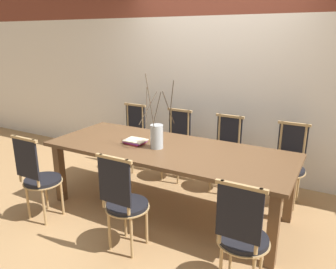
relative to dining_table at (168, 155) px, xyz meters
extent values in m
plane|color=#A87F51|center=(0.00, 0.00, -0.67)|extent=(16.00, 16.00, 0.00)
cube|color=silver|center=(0.00, 1.35, 0.42)|extent=(12.00, 0.06, 2.16)
cube|color=brown|center=(0.00, 0.00, 0.06)|extent=(2.68, 1.04, 0.04)
cube|color=brown|center=(-1.23, -0.42, -0.31)|extent=(0.09, 0.09, 0.71)
cube|color=brown|center=(1.23, -0.42, -0.31)|extent=(0.09, 0.09, 0.71)
cube|color=brown|center=(-1.23, 0.42, -0.31)|extent=(0.09, 0.09, 0.71)
cube|color=brown|center=(1.23, 0.42, -0.31)|extent=(0.09, 0.09, 0.71)
cylinder|color=black|center=(-1.09, -0.78, -0.22)|extent=(0.38, 0.38, 0.04)
cylinder|color=tan|center=(-1.09, -0.78, -0.25)|extent=(0.40, 0.40, 0.01)
cylinder|color=tan|center=(-1.22, -0.66, -0.45)|extent=(0.03, 0.03, 0.42)
cylinder|color=tan|center=(-0.97, -0.66, -0.45)|extent=(0.03, 0.03, 0.42)
cylinder|color=tan|center=(-1.22, -0.90, -0.45)|extent=(0.03, 0.03, 0.42)
cylinder|color=tan|center=(-0.97, -0.90, -0.45)|extent=(0.03, 0.03, 0.42)
cylinder|color=tan|center=(-1.23, -0.94, 0.04)|extent=(0.03, 0.03, 0.50)
cylinder|color=tan|center=(-0.96, -0.94, 0.04)|extent=(0.03, 0.03, 0.50)
cube|color=black|center=(-1.09, -0.95, 0.07)|extent=(0.32, 0.02, 0.40)
cube|color=tan|center=(-1.09, -0.94, 0.28)|extent=(0.36, 0.03, 0.03)
cylinder|color=black|center=(0.01, -0.78, -0.22)|extent=(0.38, 0.38, 0.04)
cylinder|color=tan|center=(0.01, -0.78, -0.25)|extent=(0.40, 0.40, 0.01)
cylinder|color=tan|center=(-0.12, -0.66, -0.45)|extent=(0.03, 0.03, 0.42)
cylinder|color=tan|center=(0.13, -0.66, -0.45)|extent=(0.03, 0.03, 0.42)
cylinder|color=tan|center=(-0.12, -0.90, -0.45)|extent=(0.03, 0.03, 0.42)
cylinder|color=tan|center=(0.13, -0.90, -0.45)|extent=(0.03, 0.03, 0.42)
cylinder|color=tan|center=(-0.13, -0.94, 0.04)|extent=(0.03, 0.03, 0.50)
cylinder|color=tan|center=(0.14, -0.94, 0.04)|extent=(0.03, 0.03, 0.50)
cube|color=black|center=(0.01, -0.95, 0.07)|extent=(0.32, 0.02, 0.40)
cube|color=tan|center=(0.01, -0.94, 0.28)|extent=(0.36, 0.03, 0.03)
cylinder|color=black|center=(1.08, -0.78, -0.22)|extent=(0.38, 0.38, 0.04)
cylinder|color=tan|center=(1.08, -0.78, -0.25)|extent=(0.40, 0.40, 0.01)
cylinder|color=tan|center=(0.96, -0.66, -0.45)|extent=(0.03, 0.03, 0.42)
cylinder|color=tan|center=(1.20, -0.66, -0.45)|extent=(0.03, 0.03, 0.42)
cylinder|color=tan|center=(0.96, -0.90, -0.45)|extent=(0.03, 0.03, 0.42)
cylinder|color=tan|center=(0.95, -0.94, 0.04)|extent=(0.03, 0.03, 0.50)
cylinder|color=tan|center=(1.21, -0.94, 0.04)|extent=(0.03, 0.03, 0.50)
cube|color=black|center=(1.08, -0.95, 0.07)|extent=(0.32, 0.02, 0.40)
cube|color=tan|center=(1.08, -0.94, 0.28)|extent=(0.36, 0.03, 0.03)
cylinder|color=black|center=(-1.07, 0.78, -0.22)|extent=(0.38, 0.38, 0.04)
cylinder|color=tan|center=(-1.07, 0.78, -0.25)|extent=(0.40, 0.40, 0.01)
cylinder|color=tan|center=(-0.95, 0.66, -0.45)|extent=(0.03, 0.03, 0.42)
cylinder|color=tan|center=(-1.20, 0.66, -0.45)|extent=(0.03, 0.03, 0.42)
cylinder|color=tan|center=(-0.95, 0.90, -0.45)|extent=(0.03, 0.03, 0.42)
cylinder|color=tan|center=(-1.20, 0.90, -0.45)|extent=(0.03, 0.03, 0.42)
cylinder|color=tan|center=(-0.94, 0.94, 0.04)|extent=(0.03, 0.03, 0.50)
cylinder|color=tan|center=(-1.20, 0.94, 0.04)|extent=(0.03, 0.03, 0.50)
cube|color=black|center=(-1.07, 0.95, 0.07)|extent=(0.32, 0.02, 0.40)
cube|color=tan|center=(-1.07, 0.94, 0.28)|extent=(0.36, 0.03, 0.03)
cylinder|color=black|center=(-0.34, 0.78, -0.22)|extent=(0.38, 0.38, 0.04)
cylinder|color=tan|center=(-0.34, 0.78, -0.25)|extent=(0.40, 0.40, 0.01)
cylinder|color=tan|center=(-0.21, 0.66, -0.45)|extent=(0.03, 0.03, 0.42)
cylinder|color=tan|center=(-0.46, 0.66, -0.45)|extent=(0.03, 0.03, 0.42)
cylinder|color=tan|center=(-0.21, 0.90, -0.45)|extent=(0.03, 0.03, 0.42)
cylinder|color=tan|center=(-0.46, 0.90, -0.45)|extent=(0.03, 0.03, 0.42)
cylinder|color=tan|center=(-0.20, 0.94, 0.04)|extent=(0.03, 0.03, 0.50)
cylinder|color=tan|center=(-0.47, 0.94, 0.04)|extent=(0.03, 0.03, 0.50)
cube|color=black|center=(-0.34, 0.95, 0.07)|extent=(0.32, 0.02, 0.40)
cube|color=tan|center=(-0.34, 0.94, 0.28)|extent=(0.36, 0.03, 0.03)
cylinder|color=black|center=(0.37, 0.78, -0.22)|extent=(0.38, 0.38, 0.04)
cylinder|color=tan|center=(0.37, 0.78, -0.25)|extent=(0.40, 0.40, 0.01)
cylinder|color=tan|center=(0.49, 0.66, -0.45)|extent=(0.03, 0.03, 0.42)
cylinder|color=tan|center=(0.25, 0.66, -0.45)|extent=(0.03, 0.03, 0.42)
cylinder|color=tan|center=(0.49, 0.90, -0.45)|extent=(0.03, 0.03, 0.42)
cylinder|color=tan|center=(0.25, 0.90, -0.45)|extent=(0.03, 0.03, 0.42)
cylinder|color=tan|center=(0.50, 0.94, 0.04)|extent=(0.03, 0.03, 0.50)
cylinder|color=tan|center=(0.24, 0.94, 0.04)|extent=(0.03, 0.03, 0.50)
cube|color=black|center=(0.37, 0.95, 0.07)|extent=(0.32, 0.02, 0.40)
cube|color=tan|center=(0.37, 0.94, 0.28)|extent=(0.36, 0.03, 0.03)
cylinder|color=black|center=(1.14, 0.78, -0.22)|extent=(0.38, 0.38, 0.04)
cylinder|color=tan|center=(1.14, 0.78, -0.25)|extent=(0.40, 0.40, 0.01)
cylinder|color=tan|center=(1.26, 0.66, -0.45)|extent=(0.03, 0.03, 0.42)
cylinder|color=tan|center=(1.01, 0.66, -0.45)|extent=(0.03, 0.03, 0.42)
cylinder|color=tan|center=(1.26, 0.90, -0.45)|extent=(0.03, 0.03, 0.42)
cylinder|color=tan|center=(1.01, 0.90, -0.45)|extent=(0.03, 0.03, 0.42)
cylinder|color=tan|center=(1.27, 0.94, 0.04)|extent=(0.03, 0.03, 0.50)
cylinder|color=tan|center=(1.00, 0.94, 0.04)|extent=(0.03, 0.03, 0.50)
cube|color=black|center=(1.14, 0.95, 0.07)|extent=(0.32, 0.02, 0.40)
cube|color=tan|center=(1.14, 0.94, 0.28)|extent=(0.36, 0.03, 0.03)
cylinder|color=#B2BCC1|center=(-0.10, -0.06, 0.21)|extent=(0.14, 0.14, 0.26)
cylinder|color=#473828|center=(-0.12, -0.02, 0.51)|extent=(0.09, 0.04, 0.35)
cylinder|color=#473828|center=(0.02, 0.03, 0.58)|extent=(0.20, 0.26, 0.49)
cylinder|color=#473828|center=(0.04, -0.05, 0.53)|extent=(0.03, 0.29, 0.39)
cylinder|color=#473828|center=(-0.23, -0.03, 0.50)|extent=(0.08, 0.26, 0.33)
cylinder|color=#473828|center=(-0.20, -0.11, 0.53)|extent=(0.11, 0.20, 0.39)
cylinder|color=#473828|center=(-0.14, -0.13, 0.61)|extent=(0.15, 0.08, 0.54)
cube|color=maroon|center=(-0.39, -0.06, 0.09)|extent=(0.21, 0.18, 0.02)
cube|color=#842D8C|center=(-0.40, -0.05, 0.11)|extent=(0.24, 0.19, 0.02)
cube|color=beige|center=(-0.39, -0.05, 0.12)|extent=(0.24, 0.19, 0.01)
camera|label=1|loc=(1.62, -2.93, 1.25)|focal=35.00mm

